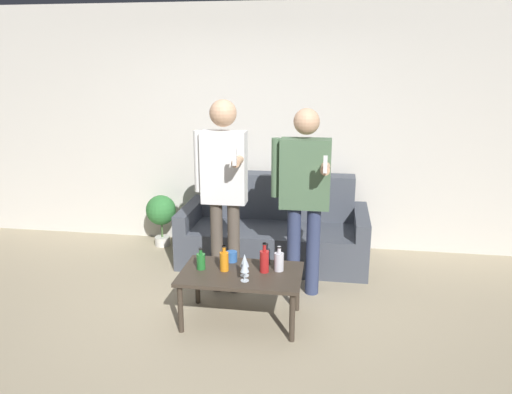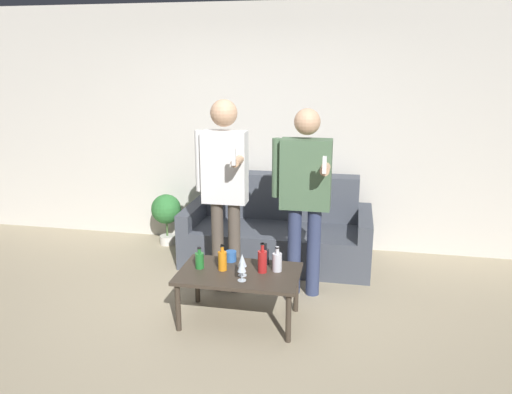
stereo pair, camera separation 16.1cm
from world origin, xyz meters
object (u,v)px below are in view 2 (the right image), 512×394
object	(u,v)px
person_standing_left	(224,180)
person_standing_right	(305,189)
couch	(278,232)
coffee_table	(239,277)
bottle_orange	(222,260)

from	to	relation	value
person_standing_left	person_standing_right	size ratio (longest dim) A/B	1.04
couch	person_standing_right	distance (m)	1.10
coffee_table	person_standing_right	xyz separation A→B (m)	(0.46, 0.60, 0.62)
couch	person_standing_left	bearing A→B (deg)	-112.94
coffee_table	bottle_orange	bearing A→B (deg)	173.95
coffee_table	person_standing_left	bearing A→B (deg)	115.26
person_standing_right	bottle_orange	bearing A→B (deg)	-135.58
bottle_orange	person_standing_left	size ratio (longest dim) A/B	0.12
person_standing_left	person_standing_right	distance (m)	0.72
person_standing_left	person_standing_right	bearing A→B (deg)	5.44
bottle_orange	couch	bearing A→B (deg)	79.69
couch	person_standing_left	size ratio (longest dim) A/B	1.10
person_standing_left	person_standing_right	xyz separation A→B (m)	(0.71, 0.07, -0.07)
bottle_orange	person_standing_right	distance (m)	0.97
couch	person_standing_right	world-z (taller)	person_standing_right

